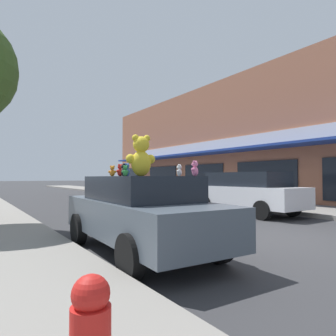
% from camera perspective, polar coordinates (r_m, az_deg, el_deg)
% --- Properties ---
extents(ground_plane, '(260.00, 260.00, 0.00)m').
position_cam_1_polar(ground_plane, '(7.88, 18.51, -12.53)').
color(ground_plane, '#333335').
extents(storefront_row, '(16.22, 31.74, 7.98)m').
position_cam_1_polar(storefront_row, '(25.23, 23.41, 4.06)').
color(storefront_row, '#9E6047').
rests_on(storefront_row, ground_plane).
extents(plush_art_car, '(2.00, 4.43, 1.50)m').
position_cam_1_polar(plush_art_car, '(5.98, -5.37, -8.28)').
color(plush_art_car, '#4C5660').
rests_on(plush_art_car, ground_plane).
extents(teddy_bear_giant, '(0.65, 0.43, 0.86)m').
position_cam_1_polar(teddy_bear_giant, '(6.17, -5.16, 2.24)').
color(teddy_bear_giant, yellow).
rests_on(teddy_bear_giant, plush_art_car).
extents(teddy_bear_red, '(0.20, 0.15, 0.27)m').
position_cam_1_polar(teddy_bear_red, '(6.49, -9.13, -0.45)').
color(teddy_bear_red, red).
rests_on(teddy_bear_red, plush_art_car).
extents(teddy_bear_green, '(0.17, 0.11, 0.22)m').
position_cam_1_polar(teddy_bear_green, '(6.02, -8.13, -0.57)').
color(teddy_bear_green, green).
rests_on(teddy_bear_green, plush_art_car).
extents(teddy_bear_pink, '(0.22, 0.16, 0.29)m').
position_cam_1_polar(teddy_bear_pink, '(5.48, 5.15, -0.13)').
color(teddy_bear_pink, pink).
rests_on(teddy_bear_pink, plush_art_car).
extents(teddy_bear_white, '(0.16, 0.14, 0.23)m').
position_cam_1_polar(teddy_bear_white, '(5.57, 2.17, -0.47)').
color(teddy_bear_white, white).
rests_on(teddy_bear_white, plush_art_car).
extents(teddy_bear_blue, '(0.22, 0.17, 0.29)m').
position_cam_1_polar(teddy_bear_blue, '(6.54, -7.86, -0.37)').
color(teddy_bear_blue, blue).
rests_on(teddy_bear_blue, plush_art_car).
extents(teddy_bear_black, '(0.15, 0.20, 0.27)m').
position_cam_1_polar(teddy_bear_black, '(6.24, -8.45, -0.40)').
color(teddy_bear_black, black).
rests_on(teddy_bear_black, plush_art_car).
extents(teddy_bear_orange, '(0.17, 0.12, 0.23)m').
position_cam_1_polar(teddy_bear_orange, '(6.21, -10.57, -0.57)').
color(teddy_bear_orange, orange).
rests_on(teddy_bear_orange, plush_art_car).
extents(parked_car_far_center, '(1.96, 4.72, 1.68)m').
position_cam_1_polar(parked_car_far_center, '(12.50, 14.71, -4.35)').
color(parked_car_far_center, silver).
rests_on(parked_car_far_center, ground_plane).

